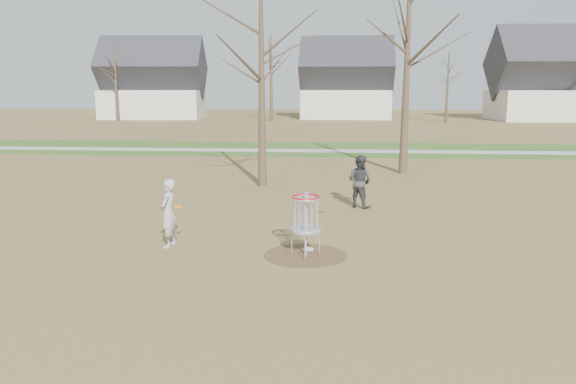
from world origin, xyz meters
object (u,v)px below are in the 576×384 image
Objects in this scene: disc_golf_basket at (306,214)px; player_standing at (168,213)px; player_throwing at (360,181)px; disc_grounded at (309,249)px.

player_standing is at bearing 172.17° from disc_golf_basket.
player_throwing is 5.22m from disc_golf_basket.
player_throwing is at bearing 74.84° from disc_golf_basket.
disc_grounded is at bearing 82.07° from disc_golf_basket.
player_standing is at bearing 79.59° from player_throwing.
player_throwing reaches higher than disc_golf_basket.
player_standing is 7.06× the size of disc_grounded.
player_standing is 3.26m from disc_grounded.
disc_grounded is 0.99m from disc_golf_basket.
player_throwing is (4.47, 4.61, 0.02)m from player_standing.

